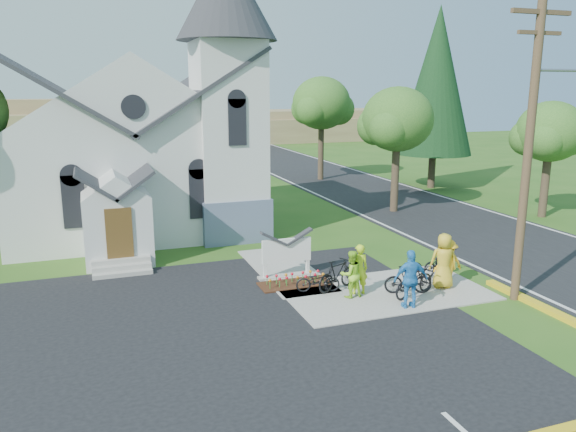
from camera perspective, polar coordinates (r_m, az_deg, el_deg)
name	(u,v)px	position (r m, az deg, el deg)	size (l,w,h in m)	color
ground	(353,303)	(18.93, 6.61, -8.78)	(120.00, 120.00, 0.00)	#2B5718
parking_lot	(142,365)	(15.41, -14.59, -14.40)	(20.00, 16.00, 0.02)	black
road	(390,200)	(36.24, 10.35, 1.64)	(8.00, 90.00, 0.02)	black
sidewalk	(385,292)	(20.00, 9.87, -7.61)	(7.00, 4.00, 0.05)	gray
church	(139,124)	(28.36, -14.92, 9.01)	(12.35, 12.00, 13.00)	silver
church_sign	(287,251)	(20.94, -0.15, -3.58)	(2.20, 0.40, 1.70)	gray
flower_bed	(295,284)	(20.45, 0.70, -6.92)	(2.60, 1.10, 0.07)	#36190E
utility_pole	(531,138)	(19.52, 23.46, 7.25)	(3.45, 0.28, 10.00)	#4D3326
tree_road_near	(398,120)	(32.27, 11.07, 9.55)	(4.00, 4.00, 7.05)	#37281E
tree_road_mid	(322,104)	(43.19, 3.42, 11.33)	(4.40, 4.40, 7.80)	#37281E
tree_road_far	(550,132)	(33.42, 25.10, 7.71)	(3.60, 3.60, 6.30)	#37281E
conifer	(437,81)	(40.77, 14.89, 13.09)	(5.20, 5.20, 12.40)	#37281E
distant_hills	(180,126)	(73.08, -10.93, 8.94)	(61.00, 10.00, 5.60)	olive
cyclist_0	(359,269)	(19.36, 7.21, -5.38)	(0.64, 0.42, 1.76)	#BAE21A
bike_0	(318,281)	(19.56, 3.05, -6.59)	(0.53, 1.52, 0.80)	black
cyclist_1	(351,274)	(19.06, 6.41, -5.88)	(0.79, 0.61, 1.62)	#9BDE29
bike_1	(337,275)	(19.75, 5.03, -5.95)	(0.52, 1.84, 1.11)	black
cyclist_2	(411,279)	(18.43, 12.36, -6.28)	(1.12, 0.47, 1.92)	#2985D0
bike_2	(414,281)	(19.62, 12.68, -6.50)	(0.67, 1.94, 1.02)	black
cyclist_3	(448,263)	(20.79, 15.96, -4.60)	(1.09, 0.63, 1.69)	yellow
bike_3	(408,280)	(19.78, 12.11, -6.35)	(0.46, 1.64, 0.99)	black
cyclist_4	(444,261)	(20.51, 15.53, -4.40)	(0.96, 0.63, 1.97)	gold
bike_4	(440,262)	(21.90, 15.14, -4.56)	(0.68, 1.96, 1.03)	black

